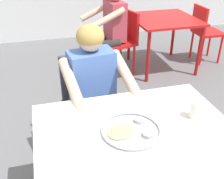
% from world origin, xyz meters
% --- Properties ---
extents(table_foreground, '(1.13, 0.87, 0.75)m').
position_xyz_m(table_foreground, '(0.05, 0.02, 0.67)').
color(table_foreground, silver).
rests_on(table_foreground, ground).
extents(thali_tray, '(0.34, 0.34, 0.03)m').
position_xyz_m(thali_tray, '(0.01, 0.04, 0.76)').
color(thali_tray, '#B7BABF').
rests_on(thali_tray, table_foreground).
extents(drinking_cup, '(0.07, 0.07, 0.11)m').
position_xyz_m(drinking_cup, '(0.43, 0.07, 0.80)').
color(drinking_cup, white).
rests_on(drinking_cup, table_foreground).
extents(chair_foreground, '(0.49, 0.49, 0.85)m').
position_xyz_m(chair_foreground, '(-0.07, 0.89, 0.49)').
color(chair_foreground, '#3F3F44').
rests_on(chair_foreground, ground).
extents(diner_foreground, '(0.54, 0.59, 1.16)m').
position_xyz_m(diner_foreground, '(-0.05, 0.67, 0.69)').
color(diner_foreground, '#2A2A2A').
rests_on(diner_foreground, ground).
extents(table_background_red, '(0.85, 0.89, 0.73)m').
position_xyz_m(table_background_red, '(1.25, 2.27, 0.64)').
color(table_background_red, red).
rests_on(table_background_red, ground).
extents(chair_red_left, '(0.49, 0.52, 0.85)m').
position_xyz_m(chair_red_left, '(0.66, 2.28, 0.51)').
color(chair_red_left, red).
rests_on(chair_red_left, ground).
extents(chair_red_right, '(0.40, 0.39, 0.84)m').
position_xyz_m(chair_red_right, '(1.93, 2.31, 0.50)').
color(chair_red_right, red).
rests_on(chair_red_right, ground).
extents(patron_background, '(0.58, 0.54, 1.19)m').
position_xyz_m(patron_background, '(0.46, 2.26, 0.71)').
color(patron_background, '#292929').
rests_on(patron_background, ground).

